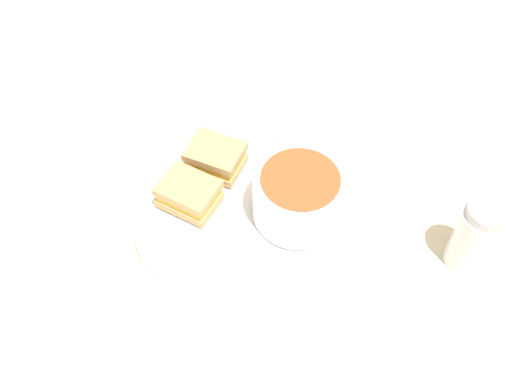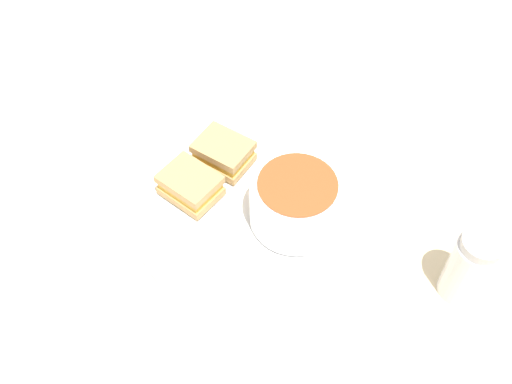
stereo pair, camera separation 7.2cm
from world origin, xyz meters
name	(u,v)px [view 2 (the right image)]	position (x,y,z in m)	size (l,w,h in m)	color
ground_plane	(256,211)	(0.00, 0.00, 0.00)	(2.40, 2.40, 0.00)	beige
plate	(256,206)	(0.00, 0.00, 0.01)	(0.31, 0.31, 0.02)	white
soup_bowl	(296,201)	(-0.04, -0.03, 0.06)	(0.11, 0.11, 0.07)	white
spoon	(302,155)	(0.05, -0.08, 0.03)	(0.12, 0.03, 0.01)	silver
sandwich_half_near	(223,153)	(0.08, 0.02, 0.04)	(0.09, 0.08, 0.03)	tan
sandwich_half_far	(190,185)	(0.04, 0.07, 0.04)	(0.09, 0.08, 0.03)	tan
salt_shaker	(470,267)	(-0.19, -0.18, 0.05)	(0.05, 0.05, 0.10)	silver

